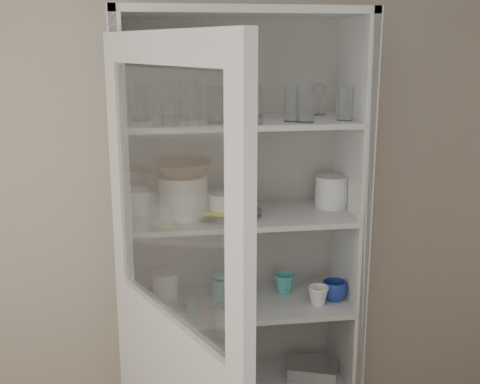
# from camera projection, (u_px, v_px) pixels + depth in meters

# --- Properties ---
(wall_back) EXTENTS (3.60, 0.02, 2.60)m
(wall_back) POSITION_uv_depth(u_px,v_px,m) (190.00, 193.00, 2.74)
(wall_back) COLOR #B8A897
(wall_back) RESTS_ON ground
(pantry_cabinet) EXTENTS (1.00, 0.45, 2.10)m
(pantry_cabinet) POSITION_uv_depth(u_px,v_px,m) (238.00, 277.00, 2.70)
(pantry_cabinet) COLOR silver
(pantry_cabinet) RESTS_ON floor
(cupboard_door) EXTENTS (0.41, 0.84, 2.00)m
(cupboard_door) POSITION_uv_depth(u_px,v_px,m) (175.00, 379.00, 2.00)
(cupboard_door) COLOR silver
(cupboard_door) RESTS_ON floor
(tumbler_0) EXTENTS (0.09, 0.09, 0.14)m
(tumbler_0) POSITION_uv_depth(u_px,v_px,m) (170.00, 107.00, 2.27)
(tumbler_0) COLOR silver
(tumbler_0) RESTS_ON shelf_glass
(tumbler_1) EXTENTS (0.09, 0.09, 0.14)m
(tumbler_1) POSITION_uv_depth(u_px,v_px,m) (216.00, 105.00, 2.31)
(tumbler_1) COLOR silver
(tumbler_1) RESTS_ON shelf_glass
(tumbler_2) EXTENTS (0.08, 0.08, 0.14)m
(tumbler_2) POSITION_uv_depth(u_px,v_px,m) (221.00, 105.00, 2.32)
(tumbler_2) COLOR silver
(tumbler_2) RESTS_ON shelf_glass
(tumbler_3) EXTENTS (0.08, 0.08, 0.15)m
(tumbler_3) POSITION_uv_depth(u_px,v_px,m) (254.00, 104.00, 2.31)
(tumbler_3) COLOR silver
(tumbler_3) RESTS_ON shelf_glass
(tumbler_4) EXTENTS (0.08, 0.08, 0.14)m
(tumbler_4) POSITION_uv_depth(u_px,v_px,m) (292.00, 103.00, 2.38)
(tumbler_4) COLOR silver
(tumbler_4) RESTS_ON shelf_glass
(tumbler_5) EXTENTS (0.10, 0.10, 0.15)m
(tumbler_5) POSITION_uv_depth(u_px,v_px,m) (305.00, 103.00, 2.35)
(tumbler_5) COLOR silver
(tumbler_5) RESTS_ON shelf_glass
(tumbler_6) EXTENTS (0.09, 0.09, 0.13)m
(tumbler_6) POSITION_uv_depth(u_px,v_px,m) (346.00, 104.00, 2.40)
(tumbler_6) COLOR silver
(tumbler_6) RESTS_ON shelf_glass
(tumbler_7) EXTENTS (0.09, 0.09, 0.15)m
(tumbler_7) POSITION_uv_depth(u_px,v_px,m) (141.00, 102.00, 2.39)
(tumbler_7) COLOR silver
(tumbler_7) RESTS_ON shelf_glass
(tumbler_8) EXTENTS (0.09, 0.09, 0.14)m
(tumbler_8) POSITION_uv_depth(u_px,v_px,m) (208.00, 102.00, 2.46)
(tumbler_8) COLOR silver
(tumbler_8) RESTS_ON shelf_glass
(tumbler_9) EXTENTS (0.10, 0.10, 0.16)m
(tumbler_9) POSITION_uv_depth(u_px,v_px,m) (188.00, 100.00, 2.44)
(tumbler_9) COLOR silver
(tumbler_9) RESTS_ON shelf_glass
(goblet_0) EXTENTS (0.07, 0.07, 0.16)m
(goblet_0) POSITION_uv_depth(u_px,v_px,m) (166.00, 99.00, 2.48)
(goblet_0) COLOR silver
(goblet_0) RESTS_ON shelf_glass
(goblet_1) EXTENTS (0.07, 0.07, 0.15)m
(goblet_1) POSITION_uv_depth(u_px,v_px,m) (249.00, 98.00, 2.56)
(goblet_1) COLOR silver
(goblet_1) RESTS_ON shelf_glass
(goblet_2) EXTENTS (0.07, 0.07, 0.16)m
(goblet_2) POSITION_uv_depth(u_px,v_px,m) (255.00, 98.00, 2.55)
(goblet_2) COLOR silver
(goblet_2) RESTS_ON shelf_glass
(goblet_3) EXTENTS (0.07, 0.07, 0.15)m
(goblet_3) POSITION_uv_depth(u_px,v_px,m) (319.00, 97.00, 2.60)
(goblet_3) COLOR silver
(goblet_3) RESTS_ON shelf_glass
(plate_stack_front) EXTENTS (0.20, 0.20, 0.11)m
(plate_stack_front) POSITION_uv_depth(u_px,v_px,m) (183.00, 204.00, 2.49)
(plate_stack_front) COLOR white
(plate_stack_front) RESTS_ON shelf_plates
(plate_stack_back) EXTENTS (0.20, 0.20, 0.10)m
(plate_stack_back) POSITION_uv_depth(u_px,v_px,m) (143.00, 199.00, 2.60)
(plate_stack_back) COLOR white
(plate_stack_back) RESTS_ON shelf_plates
(cream_bowl) EXTENTS (0.21, 0.21, 0.06)m
(cream_bowl) POSITION_uv_depth(u_px,v_px,m) (183.00, 183.00, 2.47)
(cream_bowl) COLOR beige
(cream_bowl) RESTS_ON plate_stack_front
(terracotta_bowl) EXTENTS (0.26, 0.26, 0.06)m
(terracotta_bowl) POSITION_uv_depth(u_px,v_px,m) (183.00, 168.00, 2.46)
(terracotta_bowl) COLOR brown
(terracotta_bowl) RESTS_ON cream_bowl
(glass_platter) EXTENTS (0.33, 0.33, 0.02)m
(glass_platter) POSITION_uv_depth(u_px,v_px,m) (226.00, 213.00, 2.53)
(glass_platter) COLOR silver
(glass_platter) RESTS_ON shelf_plates
(yellow_trivet) EXTENTS (0.23, 0.23, 0.01)m
(yellow_trivet) POSITION_uv_depth(u_px,v_px,m) (226.00, 209.00, 2.53)
(yellow_trivet) COLOR yellow
(yellow_trivet) RESTS_ON glass_platter
(white_ramekin) EXTENTS (0.18, 0.18, 0.07)m
(white_ramekin) POSITION_uv_depth(u_px,v_px,m) (225.00, 200.00, 2.52)
(white_ramekin) COLOR white
(white_ramekin) RESTS_ON yellow_trivet
(grey_bowl_stack) EXTENTS (0.14, 0.14, 0.14)m
(grey_bowl_stack) POSITION_uv_depth(u_px,v_px,m) (331.00, 192.00, 2.63)
(grey_bowl_stack) COLOR silver
(grey_bowl_stack) RESTS_ON shelf_plates
(mug_blue) EXTENTS (0.12, 0.12, 0.09)m
(mug_blue) POSITION_uv_depth(u_px,v_px,m) (334.00, 291.00, 2.65)
(mug_blue) COLOR navy
(mug_blue) RESTS_ON shelf_mugs
(mug_teal) EXTENTS (0.10, 0.10, 0.09)m
(mug_teal) POSITION_uv_depth(u_px,v_px,m) (284.00, 283.00, 2.73)
(mug_teal) COLOR teal
(mug_teal) RESTS_ON shelf_mugs
(mug_white) EXTENTS (0.10, 0.10, 0.08)m
(mug_white) POSITION_uv_depth(u_px,v_px,m) (318.00, 296.00, 2.60)
(mug_white) COLOR white
(mug_white) RESTS_ON shelf_mugs
(teal_jar) EXTENTS (0.09, 0.09, 0.11)m
(teal_jar) POSITION_uv_depth(u_px,v_px,m) (221.00, 286.00, 2.67)
(teal_jar) COLOR teal
(teal_jar) RESTS_ON shelf_mugs
(measuring_cups) EXTENTS (0.09, 0.09, 0.04)m
(measuring_cups) POSITION_uv_depth(u_px,v_px,m) (172.00, 307.00, 2.54)
(measuring_cups) COLOR silver
(measuring_cups) RESTS_ON shelf_mugs
(white_canister) EXTENTS (0.14, 0.14, 0.13)m
(white_canister) POSITION_uv_depth(u_px,v_px,m) (165.00, 286.00, 2.63)
(white_canister) COLOR white
(white_canister) RESTS_ON shelf_mugs
(cream_dish) EXTENTS (0.25, 0.25, 0.07)m
(cream_dish) POSITION_uv_depth(u_px,v_px,m) (197.00, 380.00, 2.70)
(cream_dish) COLOR beige
(cream_dish) RESTS_ON shelf_bot
(tin_box) EXTENTS (0.26, 0.22, 0.07)m
(tin_box) POSITION_uv_depth(u_px,v_px,m) (313.00, 370.00, 2.78)
(tin_box) COLOR #B2B2B2
(tin_box) RESTS_ON shelf_bot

